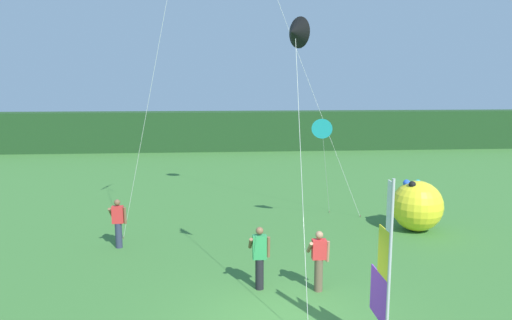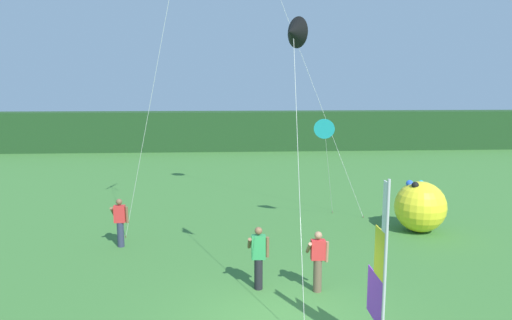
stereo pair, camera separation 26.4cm
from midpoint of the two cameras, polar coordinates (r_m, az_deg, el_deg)
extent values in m
cube|color=#1E421E|center=(38.45, -1.65, 3.51)|extent=(80.00, 2.40, 3.09)
cylinder|color=#B7B7BC|center=(9.45, 15.93, -13.05)|extent=(0.06, 0.06, 3.63)
cube|color=purple|center=(10.16, 14.77, -15.53)|extent=(0.02, 0.97, 0.97)
cube|color=yellow|center=(9.64, 15.35, -10.74)|extent=(0.02, 0.60, 0.97)
cube|color=white|center=(9.19, 15.97, -5.43)|extent=(0.02, 0.23, 0.97)
cylinder|color=brown|center=(12.76, 7.96, -13.50)|extent=(0.22, 0.22, 0.87)
cube|color=red|center=(12.51, 8.03, -10.56)|extent=(0.36, 0.20, 0.52)
sphere|color=#A37556|center=(12.39, 8.07, -8.90)|extent=(0.20, 0.20, 0.20)
cylinder|color=#A37556|center=(12.51, 6.93, -10.36)|extent=(0.09, 0.48, 0.42)
cylinder|color=#A37556|center=(12.59, 9.06, -10.77)|extent=(0.09, 0.14, 0.56)
cylinder|color=#2D334C|center=(16.45, -15.42, -8.57)|extent=(0.22, 0.22, 0.83)
cube|color=red|center=(16.25, -15.53, -6.22)|extent=(0.36, 0.20, 0.57)
sphere|color=brown|center=(16.15, -15.59, -4.83)|extent=(0.20, 0.20, 0.20)
cylinder|color=brown|center=(16.34, -16.28, -5.95)|extent=(0.09, 0.48, 0.42)
cylinder|color=brown|center=(16.22, -14.72, -6.35)|extent=(0.09, 0.14, 0.56)
cylinder|color=black|center=(12.79, 0.90, -13.45)|extent=(0.22, 0.22, 0.83)
cube|color=#2D8E4C|center=(12.53, 0.91, -10.36)|extent=(0.36, 0.20, 0.64)
sphere|color=brown|center=(12.39, 0.92, -8.46)|extent=(0.20, 0.20, 0.20)
cylinder|color=brown|center=(12.54, -0.17, -9.90)|extent=(0.09, 0.48, 0.42)
cylinder|color=brown|center=(12.56, 1.97, -10.35)|extent=(0.09, 0.14, 0.56)
sphere|color=yellow|center=(18.33, 19.42, -5.29)|extent=(1.84, 1.84, 1.84)
sphere|color=blue|center=(18.14, 18.27, -2.70)|extent=(0.26, 0.26, 0.26)
sphere|color=#23B2C6|center=(18.71, 19.50, -2.69)|extent=(0.26, 0.26, 0.26)
sphere|color=black|center=(17.84, 18.88, -2.88)|extent=(0.26, 0.26, 0.26)
cylinder|color=brown|center=(19.76, 13.08, -6.61)|extent=(0.03, 0.03, 0.08)
cylinder|color=silver|center=(19.08, 7.69, 7.65)|extent=(3.78, 1.04, 9.71)
cylinder|color=brown|center=(17.43, -14.88, -8.82)|extent=(0.03, 0.03, 0.08)
cylinder|color=silver|center=(16.20, -11.89, 7.67)|extent=(2.23, 0.46, 9.93)
cylinder|color=silver|center=(10.35, 5.89, -2.59)|extent=(0.07, 1.91, 6.47)
cone|color=black|center=(11.13, 5.19, 14.98)|extent=(0.59, 0.73, 0.71)
cylinder|color=brown|center=(20.19, 9.50, -6.16)|extent=(0.03, 0.03, 0.08)
cylinder|color=silver|center=(18.68, 9.09, -1.61)|extent=(0.87, 2.12, 3.76)
cone|color=#23B2C6|center=(17.31, 8.61, 3.83)|extent=(0.82, 0.59, 0.78)
camera|label=1|loc=(0.13, -89.43, 0.09)|focal=33.49mm
camera|label=2|loc=(0.13, 90.57, -0.09)|focal=33.49mm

